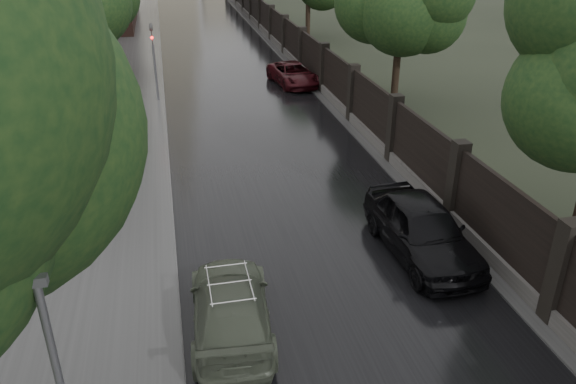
{
  "coord_description": "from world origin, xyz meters",
  "views": [
    {
      "loc": [
        -3.78,
        -4.1,
        8.65
      ],
      "look_at": [
        -0.64,
        10.18,
        1.5
      ],
      "focal_mm": 35.0,
      "sensor_mm": 36.0,
      "label": 1
    }
  ],
  "objects_px": {
    "traffic_light": "(154,56)",
    "volga_sedan": "(231,308)",
    "car_right_near": "(422,229)",
    "car_right_far": "(293,74)",
    "tree_right_b": "(402,5)"
  },
  "relations": [
    {
      "from": "traffic_light",
      "to": "volga_sedan",
      "type": "bearing_deg",
      "value": -85.54
    },
    {
      "from": "car_right_near",
      "to": "traffic_light",
      "type": "bearing_deg",
      "value": 111.12
    },
    {
      "from": "traffic_light",
      "to": "car_right_far",
      "type": "bearing_deg",
      "value": 14.15
    },
    {
      "from": "tree_right_b",
      "to": "car_right_far",
      "type": "height_order",
      "value": "tree_right_b"
    },
    {
      "from": "volga_sedan",
      "to": "car_right_far",
      "type": "relative_size",
      "value": 1.0
    },
    {
      "from": "traffic_light",
      "to": "car_right_near",
      "type": "xyz_separation_m",
      "value": [
        7.12,
        -16.56,
        -1.57
      ]
    },
    {
      "from": "tree_right_b",
      "to": "car_right_far",
      "type": "distance_m",
      "value": 7.77
    },
    {
      "from": "volga_sedan",
      "to": "car_right_far",
      "type": "distance_m",
      "value": 21.54
    },
    {
      "from": "traffic_light",
      "to": "car_right_near",
      "type": "bearing_deg",
      "value": -66.75
    },
    {
      "from": "traffic_light",
      "to": "car_right_near",
      "type": "distance_m",
      "value": 18.09
    },
    {
      "from": "traffic_light",
      "to": "car_right_far",
      "type": "relative_size",
      "value": 0.9
    },
    {
      "from": "volga_sedan",
      "to": "car_right_far",
      "type": "height_order",
      "value": "volga_sedan"
    },
    {
      "from": "volga_sedan",
      "to": "car_right_near",
      "type": "bearing_deg",
      "value": -155.01
    },
    {
      "from": "car_right_far",
      "to": "volga_sedan",
      "type": "bearing_deg",
      "value": -114.11
    },
    {
      "from": "car_right_near",
      "to": "car_right_far",
      "type": "distance_m",
      "value": 18.49
    }
  ]
}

